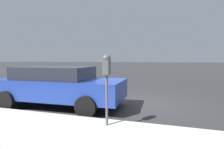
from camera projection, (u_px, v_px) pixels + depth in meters
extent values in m
plane|color=#2B2B2D|center=(131.00, 104.00, 6.56)|extent=(220.00, 220.00, 0.00)
cylinder|color=#4C5156|center=(107.00, 100.00, 4.03)|extent=(0.06, 0.06, 1.19)
cube|color=#4C5156|center=(107.00, 67.00, 3.97)|extent=(0.20, 0.14, 0.34)
sphere|color=#4C5156|center=(107.00, 58.00, 3.95)|extent=(0.19, 0.19, 0.19)
cube|color=#B21919|center=(108.00, 69.00, 4.07)|extent=(0.01, 0.11, 0.12)
cube|color=black|center=(108.00, 64.00, 4.06)|extent=(0.01, 0.10, 0.08)
cube|color=navy|center=(60.00, 88.00, 6.21)|extent=(1.97, 4.61, 0.66)
cube|color=#232833|center=(55.00, 73.00, 6.21)|extent=(1.69, 2.60, 0.43)
cylinder|color=black|center=(105.00, 94.00, 6.74)|extent=(0.24, 0.65, 0.64)
cylinder|color=black|center=(86.00, 107.00, 4.99)|extent=(0.24, 0.65, 0.64)
cylinder|color=black|center=(42.00, 91.00, 7.48)|extent=(0.24, 0.65, 0.64)
cylinder|color=black|center=(7.00, 101.00, 5.73)|extent=(0.24, 0.65, 0.64)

